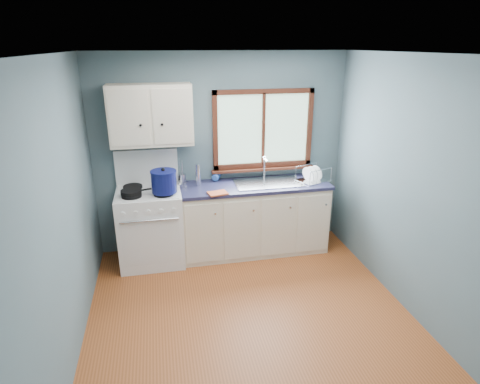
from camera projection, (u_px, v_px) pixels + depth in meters
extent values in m
cube|color=#9F4F23|center=(254.00, 325.00, 3.91)|extent=(3.20, 3.60, 0.02)
cube|color=white|center=(258.00, 53.00, 3.04)|extent=(3.20, 3.60, 0.02)
cube|color=slate|center=(222.00, 154.00, 5.14)|extent=(3.20, 0.02, 2.50)
cube|color=slate|center=(351.00, 355.00, 1.81)|extent=(3.20, 0.02, 2.50)
cube|color=slate|center=(58.00, 222.00, 3.17)|extent=(0.02, 3.60, 2.50)
cube|color=slate|center=(421.00, 193.00, 3.78)|extent=(0.02, 3.60, 2.50)
cube|color=white|center=(151.00, 227.00, 4.91)|extent=(0.76, 0.65, 0.92)
cube|color=white|center=(147.00, 167.00, 4.96)|extent=(0.76, 0.05, 0.44)
cube|color=silver|center=(148.00, 192.00, 4.75)|extent=(0.72, 0.59, 0.01)
cylinder|color=black|center=(132.00, 196.00, 4.57)|extent=(0.23, 0.23, 0.03)
cylinder|color=black|center=(164.00, 193.00, 4.64)|extent=(0.23, 0.23, 0.03)
cylinder|color=black|center=(133.00, 187.00, 4.85)|extent=(0.23, 0.23, 0.03)
cylinder|color=black|center=(163.00, 185.00, 4.92)|extent=(0.23, 0.23, 0.03)
cylinder|color=silver|center=(149.00, 221.00, 4.51)|extent=(0.66, 0.02, 0.02)
cube|color=silver|center=(151.00, 244.00, 4.64)|extent=(0.66, 0.01, 0.55)
cube|color=#F0E1C5|center=(254.00, 219.00, 5.19)|extent=(1.85, 0.60, 0.88)
cube|color=black|center=(253.00, 246.00, 5.35)|extent=(1.85, 0.54, 0.08)
cube|color=#1C1C37|center=(254.00, 185.00, 5.03)|extent=(1.89, 0.64, 0.04)
cube|color=silver|center=(268.00, 183.00, 5.06)|extent=(0.84, 0.46, 0.01)
cube|color=silver|center=(253.00, 189.00, 5.05)|extent=(0.36, 0.40, 0.14)
cube|color=silver|center=(283.00, 187.00, 5.12)|extent=(0.36, 0.40, 0.14)
cylinder|color=silver|center=(264.00, 168.00, 5.20)|extent=(0.02, 0.02, 0.28)
cylinder|color=silver|center=(266.00, 160.00, 5.09)|extent=(0.02, 0.16, 0.02)
sphere|color=silver|center=(264.00, 157.00, 5.15)|extent=(0.04, 0.04, 0.04)
cube|color=#9EC6A8|center=(263.00, 129.00, 5.11)|extent=(1.22, 0.01, 0.92)
cube|color=#4B2013|center=(264.00, 91.00, 4.93)|extent=(1.30, 0.05, 0.06)
cube|color=#4B2013|center=(263.00, 165.00, 5.26)|extent=(1.30, 0.05, 0.06)
cube|color=#4B2013|center=(215.00, 131.00, 4.98)|extent=(0.06, 0.05, 1.00)
cube|color=#4B2013|center=(309.00, 127.00, 5.22)|extent=(0.06, 0.05, 1.00)
cube|color=#4B2013|center=(263.00, 129.00, 5.10)|extent=(0.03, 0.05, 0.92)
cube|color=#4B2013|center=(263.00, 169.00, 5.25)|extent=(1.36, 0.10, 0.03)
cube|color=#F0E1C5|center=(151.00, 115.00, 4.62)|extent=(0.95, 0.32, 0.70)
cube|color=#F0E1C5|center=(129.00, 118.00, 4.42)|extent=(0.44, 0.01, 0.62)
cube|color=#F0E1C5|center=(172.00, 117.00, 4.51)|extent=(0.44, 0.01, 0.62)
sphere|color=black|center=(141.00, 125.00, 4.46)|extent=(0.03, 0.03, 0.03)
sphere|color=black|center=(162.00, 124.00, 4.50)|extent=(0.03, 0.03, 0.03)
cylinder|color=black|center=(131.00, 192.00, 4.57)|extent=(0.30, 0.30, 0.05)
cube|color=black|center=(146.00, 190.00, 4.65)|extent=(0.13, 0.06, 0.01)
cylinder|color=#0D124D|center=(164.00, 182.00, 4.60)|extent=(0.32, 0.32, 0.24)
cylinder|color=#0D124D|center=(163.00, 171.00, 4.56)|extent=(0.33, 0.33, 0.02)
sphere|color=black|center=(163.00, 170.00, 4.55)|extent=(0.05, 0.05, 0.04)
cylinder|color=silver|center=(182.00, 179.00, 5.00)|extent=(0.13, 0.13, 0.13)
cylinder|color=silver|center=(183.00, 168.00, 4.97)|extent=(0.01, 0.01, 0.19)
cylinder|color=silver|center=(180.00, 167.00, 4.96)|extent=(0.01, 0.01, 0.23)
cylinder|color=silver|center=(182.00, 170.00, 4.94)|extent=(0.01, 0.01, 0.18)
cylinder|color=silver|center=(198.00, 175.00, 4.93)|extent=(0.08, 0.08, 0.27)
imported|color=#2A53A4|center=(215.00, 173.00, 5.06)|extent=(0.13, 0.13, 0.25)
cube|color=#D55B31|center=(218.00, 193.00, 4.69)|extent=(0.25, 0.20, 0.02)
cube|color=silver|center=(313.00, 180.00, 5.14)|extent=(0.46, 0.40, 0.01)
cylinder|color=silver|center=(310.00, 179.00, 4.92)|extent=(0.01, 0.01, 0.18)
cylinder|color=silver|center=(331.00, 174.00, 5.10)|extent=(0.01, 0.01, 0.18)
cylinder|color=silver|center=(296.00, 174.00, 5.13)|extent=(0.01, 0.01, 0.18)
cylinder|color=silver|center=(317.00, 169.00, 5.31)|extent=(0.01, 0.01, 0.18)
cylinder|color=silver|center=(321.00, 170.00, 4.98)|extent=(0.34, 0.14, 0.01)
cylinder|color=silver|center=(307.00, 165.00, 5.19)|extent=(0.34, 0.14, 0.01)
cylinder|color=white|center=(308.00, 175.00, 5.07)|extent=(0.12, 0.20, 0.20)
cylinder|color=white|center=(312.00, 174.00, 5.10)|extent=(0.12, 0.20, 0.20)
cylinder|color=white|center=(317.00, 173.00, 5.14)|extent=(0.12, 0.20, 0.20)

